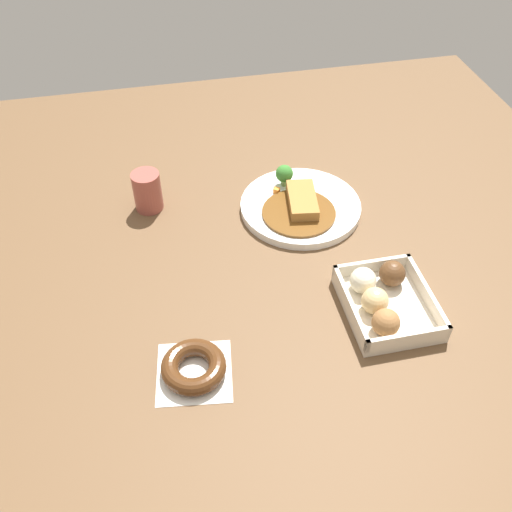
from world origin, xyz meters
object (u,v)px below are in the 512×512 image
(curry_plate, at_px, (300,205))
(chocolate_ring_donut, at_px, (194,367))
(donut_box, at_px, (383,300))
(coffee_mug, at_px, (147,191))

(curry_plate, bearing_deg, chocolate_ring_donut, -37.13)
(donut_box, relative_size, chocolate_ring_donut, 1.33)
(curry_plate, bearing_deg, donut_box, 13.50)
(curry_plate, relative_size, donut_box, 1.41)
(donut_box, bearing_deg, chocolate_ring_donut, -79.23)
(donut_box, bearing_deg, coffee_mug, -134.19)
(coffee_mug, bearing_deg, curry_plate, 76.35)
(donut_box, distance_m, chocolate_ring_donut, 0.37)
(chocolate_ring_donut, bearing_deg, donut_box, 100.77)
(donut_box, xyz_separation_m, chocolate_ring_donut, (0.07, -0.37, -0.01))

